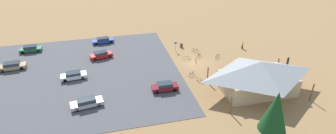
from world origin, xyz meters
TOP-DOWN VIEW (x-y plane):
  - ground at (0.00, 0.00)m, footprint 160.00×160.00m
  - parking_lot_asphalt at (23.41, -0.56)m, footprint 39.21×34.45m
  - bike_pavilion at (-6.59, 12.29)m, footprint 13.94×9.39m
  - trash_bin at (0.24, -7.56)m, footprint 0.60×0.60m
  - lot_sign at (2.07, -5.93)m, footprint 0.56×0.08m
  - pine_center at (-1.40, 24.07)m, footprint 3.31×3.31m
  - bicycle_silver_yard_left at (1.02, -1.36)m, footprint 1.74×0.48m
  - bicycle_black_mid_cluster at (-1.92, -4.36)m, footprint 1.25×1.38m
  - bicycle_red_yard_right at (-1.83, -1.86)m, footprint 1.16×1.26m
  - bicycle_yellow_back_row at (1.42, 7.42)m, footprint 0.88×1.48m
  - bicycle_purple_edge_north at (-5.35, -0.64)m, footprint 1.37×1.10m
  - bicycle_green_lone_west at (2.10, 5.08)m, footprint 1.47×0.87m
  - bicycle_white_near_sign at (-0.47, -0.05)m, footprint 0.61×1.61m
  - car_blue_front_row at (16.90, -14.17)m, footprint 4.88×2.17m
  - car_red_second_row at (17.59, -6.39)m, footprint 4.68×2.77m
  - car_white_by_curb at (22.60, 0.96)m, footprint 4.56×2.23m
  - car_maroon_aisle_side at (7.91, 8.56)m, footprint 4.33×1.78m
  - car_silver_far_end at (20.29, 9.98)m, footprint 4.95×2.56m
  - car_green_back_corner at (32.02, -13.16)m, footprint 4.41×1.94m
  - car_tan_inner_stall at (33.90, -5.49)m, footprint 4.89×2.21m
  - visitor_near_lot at (-12.49, -3.73)m, footprint 0.40×0.37m
  - visitor_crossing_yard at (-17.13, 5.66)m, footprint 0.36×0.36m

SIDE VIEW (x-z plane):
  - ground at x=0.00m, z-range 0.00..0.00m
  - parking_lot_asphalt at x=23.41m, z-range 0.00..0.05m
  - bicycle_white_near_sign at x=-0.47m, z-range -0.02..0.71m
  - bicycle_yellow_back_row at x=1.42m, z-range -0.03..0.72m
  - bicycle_red_yard_right at x=-1.83m, z-range -0.02..0.74m
  - bicycle_purple_edge_north at x=-5.35m, z-range -0.05..0.79m
  - bicycle_green_lone_west at x=2.10m, z-range -0.06..0.80m
  - bicycle_black_mid_cluster at x=-1.92m, z-range -0.04..0.83m
  - bicycle_silver_yard_left at x=1.02m, z-range -0.06..0.85m
  - trash_bin at x=0.24m, z-range 0.00..0.90m
  - car_blue_front_row at x=16.90m, z-range 0.05..1.36m
  - car_white_by_curb at x=22.60m, z-range 0.06..1.37m
  - car_silver_far_end at x=20.29m, z-range 0.05..1.40m
  - car_green_back_corner at x=32.02m, z-range 0.04..1.43m
  - car_maroon_aisle_side at x=7.91m, z-range 0.05..1.45m
  - car_red_second_row at x=17.59m, z-range 0.05..1.45m
  - car_tan_inner_stall at x=33.90m, z-range 0.05..1.46m
  - visitor_near_lot at x=-12.49m, z-range 0.04..1.70m
  - visitor_crossing_yard at x=-17.13m, z-range 0.05..1.92m
  - lot_sign at x=2.07m, z-range 0.31..2.51m
  - bike_pavilion at x=-6.59m, z-range 0.36..5.70m
  - pine_center at x=-1.40m, z-range 1.35..9.34m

